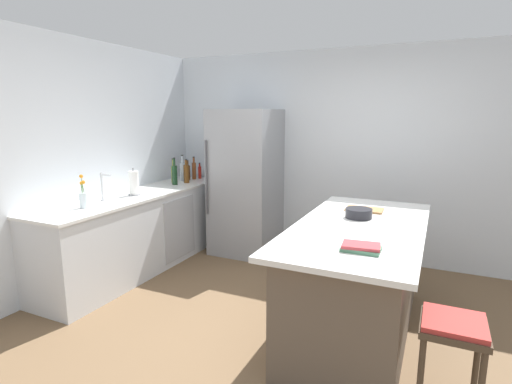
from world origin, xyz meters
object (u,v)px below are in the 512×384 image
at_px(hot_sauce_bottle, 200,172).
at_px(cookbook_stack, 361,247).
at_px(syrup_bottle, 188,172).
at_px(mixing_bowl, 359,213).
at_px(whiskey_bottle, 186,173).
at_px(refrigerator, 246,182).
at_px(flower_vase, 83,198).
at_px(wine_bottle, 175,174).
at_px(sink_faucet, 103,186).
at_px(olive_oil_bottle, 173,174).
at_px(cutting_board, 364,209).
at_px(kitchen_island, 357,279).
at_px(soda_bottle, 183,171).
at_px(bar_stool, 452,339).
at_px(vinegar_bottle, 194,170).
at_px(paper_towel_roll, 134,183).

bearing_deg(hot_sauce_bottle, cookbook_stack, -39.72).
bearing_deg(cookbook_stack, syrup_bottle, 143.51).
relative_size(hot_sauce_bottle, mixing_bowl, 0.99).
height_order(syrup_bottle, whiskey_bottle, whiskey_bottle).
bearing_deg(syrup_bottle, refrigerator, 0.88).
relative_size(hot_sauce_bottle, syrup_bottle, 0.81).
relative_size(flower_vase, cookbook_stack, 1.29).
distance_m(syrup_bottle, wine_bottle, 0.40).
bearing_deg(hot_sauce_bottle, sink_faucet, -92.97).
bearing_deg(wine_bottle, syrup_bottle, 99.49).
distance_m(olive_oil_bottle, cutting_board, 2.68).
height_order(refrigerator, whiskey_bottle, refrigerator).
bearing_deg(kitchen_island, sink_faucet, -177.75).
relative_size(olive_oil_bottle, cutting_board, 0.97).
relative_size(refrigerator, cookbook_stack, 7.30).
height_order(cookbook_stack, mixing_bowl, mixing_bowl).
distance_m(cookbook_stack, cutting_board, 1.15).
bearing_deg(mixing_bowl, soda_bottle, 157.02).
height_order(bar_stool, olive_oil_bottle, olive_oil_bottle).
distance_m(bar_stool, syrup_bottle, 4.01).
bearing_deg(refrigerator, bar_stool, -42.20).
xyz_separation_m(syrup_bottle, olive_oil_bottle, (-0.03, -0.29, 0.02)).
xyz_separation_m(refrigerator, soda_bottle, (-0.91, -0.11, 0.11)).
distance_m(kitchen_island, sink_faucet, 2.72).
bearing_deg(whiskey_bottle, refrigerator, 15.61).
relative_size(flower_vase, vinegar_bottle, 1.04).
bearing_deg(paper_towel_roll, soda_bottle, 94.11).
height_order(bar_stool, flower_vase, flower_vase).
bearing_deg(hot_sauce_bottle, syrup_bottle, -111.20).
bearing_deg(vinegar_bottle, kitchen_island, -30.26).
bearing_deg(paper_towel_roll, refrigerator, 54.06).
xyz_separation_m(refrigerator, vinegar_bottle, (-0.86, 0.08, 0.10)).
bearing_deg(soda_bottle, refrigerator, 6.78).
distance_m(vinegar_bottle, olive_oil_bottle, 0.39).
height_order(whiskey_bottle, cutting_board, whiskey_bottle).
xyz_separation_m(vinegar_bottle, syrup_bottle, (-0.04, -0.09, -0.02)).
relative_size(refrigerator, paper_towel_roll, 6.00).
xyz_separation_m(paper_towel_roll, mixing_bowl, (2.52, -0.05, -0.07)).
bearing_deg(soda_bottle, vinegar_bottle, 73.03).
xyz_separation_m(hot_sauce_bottle, cutting_board, (2.51, -1.09, -0.06)).
distance_m(bar_stool, flower_vase, 3.33).
height_order(paper_towel_roll, wine_bottle, wine_bottle).
height_order(bar_stool, mixing_bowl, mixing_bowl).
height_order(flower_vase, whiskey_bottle, flower_vase).
bearing_deg(soda_bottle, paper_towel_roll, -85.89).
bearing_deg(flower_vase, vinegar_bottle, 90.43).
distance_m(refrigerator, soda_bottle, 0.93).
relative_size(bar_stool, hot_sauce_bottle, 2.93).
distance_m(olive_oil_bottle, wine_bottle, 0.13).
relative_size(paper_towel_roll, cutting_board, 0.92).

